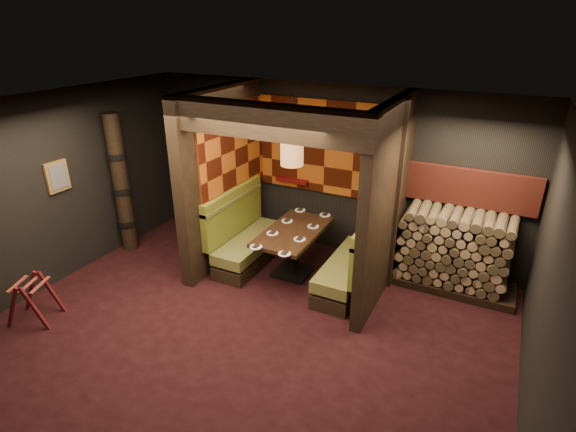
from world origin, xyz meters
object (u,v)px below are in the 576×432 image
Objects in this scene: firewood_stack at (459,252)px; pendant_lamp at (292,150)px; totem_column at (121,185)px; booth_bench_right at (354,265)px; dining_table at (293,244)px; booth_bench_left at (246,239)px; luggage_rack at (32,298)px.

pendant_lamp is at bearing -161.84° from firewood_stack.
totem_column reaches higher than firewood_stack.
booth_bench_right is at bearing 4.23° from pendant_lamp.
dining_table is 2.47m from firewood_stack.
firewood_stack reaches higher than dining_table.
booth_bench_right is at bearing 7.86° from totem_column.
booth_bench_left is 1.10× the size of dining_table.
totem_column is (-2.09, -0.55, 0.79)m from booth_bench_left.
dining_table reaches higher than luggage_rack.
dining_table is at bearing 45.71° from luggage_rack.
pendant_lamp is at bearing 45.16° from luggage_rack.
luggage_rack is 2.32m from totem_column.
dining_table is at bearing 10.02° from totem_column.
dining_table is 3.09m from totem_column.
totem_column reaches higher than booth_bench_right.
firewood_stack is at bearing 13.19° from totem_column.
pendant_lamp reaches higher than booth_bench_right.
booth_bench_left reaches higher than luggage_rack.
booth_bench_right is at bearing 0.00° from booth_bench_left.
booth_bench_right is (1.89, 0.00, 0.00)m from booth_bench_left.
pendant_lamp reaches higher than booth_bench_left.
booth_bench_left is at bearing 178.41° from dining_table.
booth_bench_right is at bearing 36.67° from luggage_rack.
firewood_stack is (2.36, 0.77, -1.44)m from pendant_lamp.
totem_column is (-2.97, -0.53, 0.65)m from dining_table.
pendant_lamp is at bearing -90.00° from dining_table.
totem_column is at bearing -170.92° from pendant_lamp.
booth_bench_left is at bearing 180.00° from booth_bench_right.
luggage_rack is at bearing -145.69° from firewood_stack.
firewood_stack reaches higher than booth_bench_right.
luggage_rack is at bearing -134.29° from dining_table.
pendant_lamp reaches higher than dining_table.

